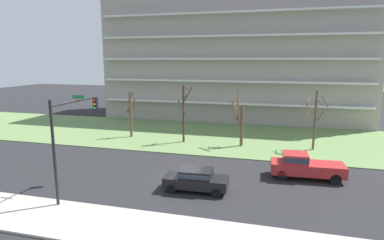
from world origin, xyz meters
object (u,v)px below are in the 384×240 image
at_px(traffic_signal_mast, 70,129).
at_px(tree_far_left, 131,113).
at_px(tree_left, 184,112).
at_px(tree_right, 315,117).
at_px(pickup_red_center_left, 304,165).
at_px(sedan_black_near_left, 196,179).
at_px(tree_center, 240,121).

bearing_deg(traffic_signal_mast, tree_far_left, 102.32).
height_order(tree_left, tree_right, tree_left).
height_order(tree_right, pickup_red_center_left, tree_right).
xyz_separation_m(tree_far_left, tree_left, (6.66, -0.80, 0.53)).
distance_m(tree_far_left, sedan_black_near_left, 17.48).
height_order(tree_center, sedan_black_near_left, tree_center).
distance_m(tree_left, traffic_signal_mast, 15.74).
bearing_deg(tree_center, tree_far_left, 176.27).
bearing_deg(pickup_red_center_left, traffic_signal_mast, 23.37).
distance_m(tree_center, sedan_black_near_left, 12.68).
bearing_deg(tree_center, traffic_signal_mast, -120.99).
relative_size(tree_right, sedan_black_near_left, 1.34).
relative_size(tree_center, sedan_black_near_left, 1.29).
height_order(tree_left, pickup_red_center_left, tree_left).
xyz_separation_m(sedan_black_near_left, traffic_signal_mast, (-7.66, -2.91, 3.68)).
xyz_separation_m(tree_far_left, tree_right, (20.04, -0.39, 0.48)).
relative_size(tree_left, pickup_red_center_left, 1.14).
xyz_separation_m(tree_left, sedan_black_near_left, (4.54, -12.48, -2.55)).
relative_size(tree_left, tree_center, 1.09).
bearing_deg(tree_right, pickup_red_center_left, -99.78).
bearing_deg(tree_far_left, traffic_signal_mast, -77.68).
bearing_deg(tree_left, sedan_black_near_left, -70.01).
bearing_deg(tree_center, pickup_red_center_left, -53.75).
bearing_deg(sedan_black_near_left, tree_right, 53.29).
height_order(tree_right, traffic_signal_mast, traffic_signal_mast).
xyz_separation_m(tree_left, traffic_signal_mast, (-3.13, -15.39, 1.13)).
bearing_deg(sedan_black_near_left, tree_center, 80.59).
bearing_deg(tree_far_left, tree_right, -1.11).
bearing_deg(traffic_signal_mast, tree_center, 59.01).
height_order(sedan_black_near_left, pickup_red_center_left, pickup_red_center_left).
distance_m(tree_far_left, tree_left, 6.73).
bearing_deg(tree_center, sedan_black_near_left, -97.14).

